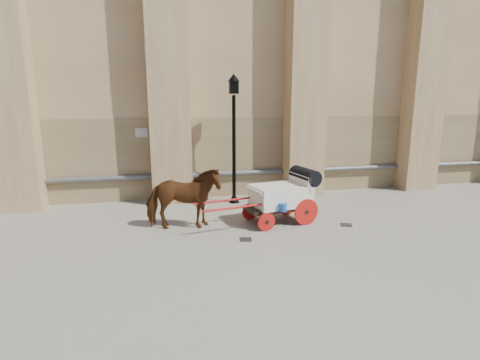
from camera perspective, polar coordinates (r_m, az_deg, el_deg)
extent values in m
plane|color=slate|center=(10.58, -3.95, -8.10)|extent=(90.00, 90.00, 0.00)
cube|color=#9B8257|center=(14.54, 1.43, 3.66)|extent=(44.00, 0.35, 3.00)
cylinder|color=#59595B|center=(14.38, 1.67, 1.14)|extent=(42.00, 0.18, 0.18)
cube|color=beige|center=(13.86, -14.79, 7.00)|extent=(0.42, 0.04, 0.32)
imported|color=#613612|center=(10.77, -8.65, -2.83)|extent=(2.19, 1.13, 1.79)
cube|color=black|center=(11.37, 5.77, -4.09)|extent=(2.07, 1.24, 0.11)
cube|color=#F0E7CD|center=(11.32, 6.20, -2.32)|extent=(1.86, 1.40, 0.62)
cube|color=#F0E7CD|center=(11.57, 9.10, -0.29)|extent=(0.34, 1.11, 0.49)
cube|color=#F0E7CD|center=(10.93, 2.80, -1.61)|extent=(0.49, 1.01, 0.09)
cylinder|color=black|center=(11.63, 9.87, 0.63)|extent=(0.70, 1.18, 0.49)
cylinder|color=red|center=(11.28, 10.06, -4.82)|extent=(0.79, 0.20, 0.79)
cylinder|color=red|center=(12.17, 7.25, -3.46)|extent=(0.79, 0.20, 0.79)
cylinder|color=red|center=(10.68, 4.04, -6.39)|extent=(0.53, 0.15, 0.53)
cylinder|color=red|center=(11.62, 1.57, -4.81)|extent=(0.53, 0.15, 0.53)
cylinder|color=red|center=(10.34, -0.23, -4.17)|extent=(2.09, 0.47, 0.06)
cylinder|color=red|center=(11.05, -1.83, -3.09)|extent=(2.09, 0.47, 0.06)
cylinder|color=#1A5BB3|center=(10.73, 6.56, -4.14)|extent=(0.23, 0.23, 0.23)
cylinder|color=black|center=(13.22, -0.93, 4.55)|extent=(0.13, 0.13, 3.80)
cone|color=black|center=(13.55, -0.90, -2.63)|extent=(0.38, 0.38, 0.38)
cube|color=black|center=(13.10, -0.96, 13.97)|extent=(0.30, 0.30, 0.44)
cone|color=black|center=(13.11, -0.97, 15.35)|extent=(0.42, 0.42, 0.25)
cube|color=black|center=(10.10, 0.85, -9.05)|extent=(0.38, 0.38, 0.01)
cube|color=black|center=(11.65, 15.88, -6.59)|extent=(0.41, 0.41, 0.01)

